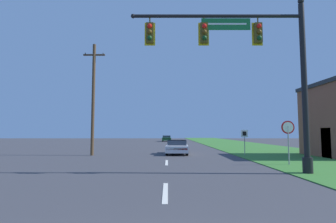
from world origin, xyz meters
The scene contains 8 objects.
grass_verge_right centered at (10.50, 30.00, 0.02)m, with size 10.00×110.00×0.04m.
road_center_line centered at (0.00, 22.00, 0.01)m, with size 0.16×34.80×0.01m.
signal_mast centered at (4.25, 9.59, 5.11)m, with size 8.30×0.47×8.19m.
car_ahead centered at (0.87, 20.39, 0.60)m, with size 2.01×4.29×1.19m.
far_car centered at (-0.21, 52.28, 0.60)m, with size 1.82×4.26×1.19m.
stop_sign centered at (7.03, 12.79, 1.86)m, with size 0.76×0.07×2.50m.
route_sign_post centered at (6.38, 19.26, 1.53)m, with size 0.55×0.06×2.03m.
utility_pole_near centered at (-6.11, 19.11, 4.78)m, with size 1.80×0.26×9.25m.
Camera 1 is at (0.08, -2.37, 1.87)m, focal length 28.00 mm.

